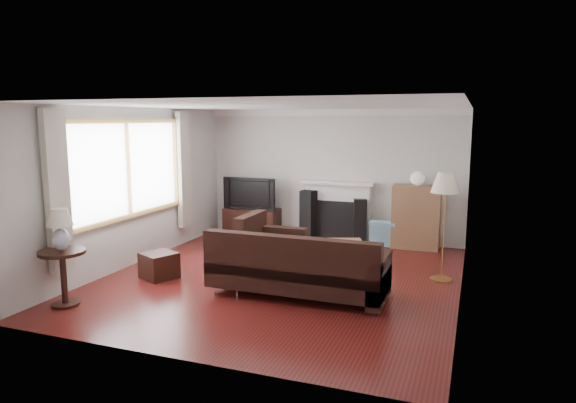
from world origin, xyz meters
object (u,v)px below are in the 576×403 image
(tv_stand, at_px, (252,222))
(floor_lamp, at_px, (443,227))
(bookshelf, at_px, (416,217))
(sectional_sofa, at_px, (298,265))
(coffee_table, at_px, (330,254))
(side_table, at_px, (64,278))

(tv_stand, height_order, floor_lamp, floor_lamp)
(bookshelf, distance_m, sectional_sofa, 3.33)
(bookshelf, bearing_deg, coffee_table, -124.32)
(sectional_sofa, distance_m, side_table, 2.96)
(sectional_sofa, bearing_deg, coffee_table, 88.76)
(tv_stand, relative_size, floor_lamp, 0.69)
(tv_stand, height_order, bookshelf, bookshelf)
(tv_stand, height_order, sectional_sofa, sectional_sofa)
(bookshelf, height_order, coffee_table, bookshelf)
(sectional_sofa, height_order, floor_lamp, floor_lamp)
(sectional_sofa, xyz_separation_m, side_table, (-2.62, -1.37, -0.05))
(coffee_table, relative_size, floor_lamp, 0.65)
(coffee_table, bearing_deg, floor_lamp, -25.27)
(coffee_table, bearing_deg, tv_stand, 121.80)
(sectional_sofa, xyz_separation_m, coffee_table, (0.03, 1.45, -0.21))
(tv_stand, bearing_deg, bookshelf, 0.84)
(bookshelf, bearing_deg, side_table, -130.16)
(sectional_sofa, distance_m, floor_lamp, 2.21)
(tv_stand, xyz_separation_m, bookshelf, (3.21, 0.05, 0.30))
(floor_lamp, bearing_deg, sectional_sofa, -143.17)
(coffee_table, bearing_deg, sectional_sofa, -111.60)
(coffee_table, xyz_separation_m, floor_lamp, (1.71, -0.15, 0.59))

